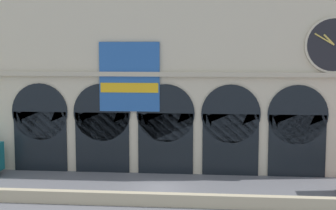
{
  "coord_description": "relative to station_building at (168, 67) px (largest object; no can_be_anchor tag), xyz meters",
  "views": [
    {
      "loc": [
        4.54,
        -40.82,
        11.76
      ],
      "look_at": [
        0.23,
        5.0,
        6.7
      ],
      "focal_mm": 51.78,
      "sensor_mm": 36.0,
      "label": 1
    }
  ],
  "objects": [
    {
      "name": "ground_plane",
      "position": [
        -0.03,
        -7.2,
        -10.28
      ],
      "size": [
        200.0,
        200.0,
        0.0
      ],
      "primitive_type": "plane",
      "color": "slate"
    },
    {
      "name": "quay_parapet_wall",
      "position": [
        -0.03,
        -12.21,
        -9.78
      ],
      "size": [
        90.0,
        0.7,
        1.0
      ],
      "primitive_type": "cube",
      "color": "#BCAD8C",
      "rests_on": "ground"
    },
    {
      "name": "station_building",
      "position": [
        0.0,
        0.0,
        0.0
      ],
      "size": [
        38.51,
        4.81,
        21.16
      ],
      "color": "beige",
      "rests_on": "ground"
    }
  ]
}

